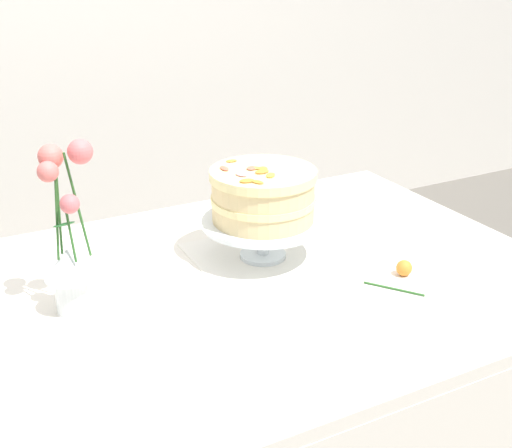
# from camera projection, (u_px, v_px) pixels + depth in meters

# --- Properties ---
(dining_table) EXTENTS (1.40, 1.00, 0.74)m
(dining_table) POSITION_uv_depth(u_px,v_px,m) (253.00, 319.00, 1.59)
(dining_table) COLOR white
(dining_table) RESTS_ON ground
(linen_napkin) EXTENTS (0.33, 0.33, 0.00)m
(linen_napkin) POSITION_uv_depth(u_px,v_px,m) (263.00, 257.00, 1.68)
(linen_napkin) COLOR white
(linen_napkin) RESTS_ON dining_table
(cake_stand) EXTENTS (0.29, 0.29, 0.10)m
(cake_stand) POSITION_uv_depth(u_px,v_px,m) (263.00, 226.00, 1.65)
(cake_stand) COLOR silver
(cake_stand) RESTS_ON linen_napkin
(layer_cake) EXTENTS (0.25, 0.25, 0.13)m
(layer_cake) POSITION_uv_depth(u_px,v_px,m) (263.00, 195.00, 1.61)
(layer_cake) COLOR beige
(layer_cake) RESTS_ON cake_stand
(flower_vase) EXTENTS (0.12, 0.10, 0.36)m
(flower_vase) POSITION_uv_depth(u_px,v_px,m) (68.00, 247.00, 1.39)
(flower_vase) COLOR silver
(flower_vase) RESTS_ON dining_table
(fallen_rose) EXTENTS (0.12, 0.12, 0.04)m
(fallen_rose) POSITION_uv_depth(u_px,v_px,m) (403.00, 269.00, 1.58)
(fallen_rose) COLOR #2D6028
(fallen_rose) RESTS_ON dining_table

